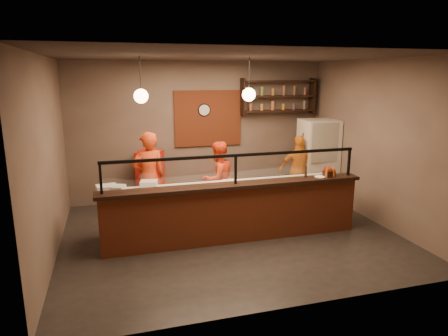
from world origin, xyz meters
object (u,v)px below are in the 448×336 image
object	(u,v)px
cook_mid	(218,179)
cook_right	(299,170)
fridge	(318,160)
red_cooler	(151,178)
cook_left	(149,177)
condiment_caddy	(329,174)
pepper_mill	(306,172)
wall_clock	(204,110)
pizza_dough	(233,183)

from	to	relation	value
cook_mid	cook_right	distance (m)	2.02
fridge	cook_right	bearing A→B (deg)	-160.31
fridge	red_cooler	distance (m)	3.89
cook_left	red_cooler	bearing A→B (deg)	-109.82
red_cooler	condiment_caddy	size ratio (longest dim) A/B	6.49
cook_right	red_cooler	xyz separation A→B (m)	(-3.28, 0.78, -0.16)
condiment_caddy	pepper_mill	world-z (taller)	pepper_mill
cook_left	cook_right	world-z (taller)	cook_left
cook_right	pepper_mill	world-z (taller)	cook_right
cook_right	pepper_mill	bearing A→B (deg)	80.07
cook_mid	condiment_caddy	bearing A→B (deg)	118.15
wall_clock	condiment_caddy	distance (m)	3.39
cook_left	fridge	size ratio (longest dim) A/B	0.96
red_cooler	pepper_mill	distance (m)	3.56
cook_mid	fridge	xyz separation A→B (m)	(2.55, 0.47, 0.16)
wall_clock	fridge	world-z (taller)	wall_clock
wall_clock	pizza_dough	distance (m)	2.47
wall_clock	cook_left	xyz separation A→B (m)	(-1.45, -1.34, -1.19)
wall_clock	cook_mid	xyz separation A→B (m)	(-0.05, -1.40, -1.31)
cook_right	fridge	world-z (taller)	fridge
cook_mid	red_cooler	distance (m)	1.69
pizza_dough	red_cooler	bearing A→B (deg)	126.39
cook_right	wall_clock	bearing A→B (deg)	-16.30
condiment_caddy	wall_clock	bearing A→B (deg)	121.98
red_cooler	condiment_caddy	world-z (taller)	red_cooler
cook_right	cook_mid	bearing A→B (deg)	21.67
cook_mid	cook_right	xyz separation A→B (m)	(2.00, 0.31, -0.00)
pepper_mill	cook_right	bearing A→B (deg)	67.15
red_cooler	pizza_dough	distance (m)	2.31
cook_right	red_cooler	bearing A→B (deg)	-0.49
red_cooler	pizza_dough	bearing A→B (deg)	-31.71
wall_clock	fridge	distance (m)	2.90
cook_mid	fridge	distance (m)	2.60
cook_right	pizza_dough	bearing A→B (deg)	42.05
cook_left	pizza_dough	bearing A→B (deg)	138.35
cook_mid	pizza_dough	bearing A→B (deg)	71.93
cook_mid	condiment_caddy	size ratio (longest dim) A/B	8.16
pizza_dough	condiment_caddy	world-z (taller)	condiment_caddy
cook_right	pizza_dough	size ratio (longest dim) A/B	2.80
cook_left	cook_mid	world-z (taller)	cook_left
cook_mid	pizza_dough	size ratio (longest dim) A/B	2.81
wall_clock	cook_mid	world-z (taller)	wall_clock
pizza_dough	pepper_mill	distance (m)	1.37
red_cooler	pizza_dough	size ratio (longest dim) A/B	2.24
cook_right	red_cooler	distance (m)	3.37
cook_right	condiment_caddy	distance (m)	1.71
pizza_dough	fridge	bearing A→B (deg)	26.58
wall_clock	cook_right	bearing A→B (deg)	-29.22
cook_right	condiment_caddy	bearing A→B (deg)	94.99
wall_clock	pepper_mill	distance (m)	3.12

